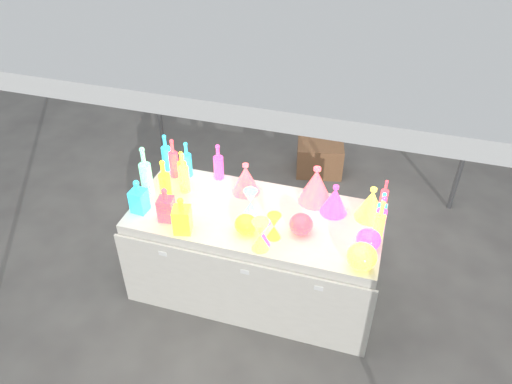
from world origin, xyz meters
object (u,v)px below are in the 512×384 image
(decanter_0, at_px, (182,215))
(globe_0, at_px, (246,225))
(display_table, at_px, (256,253))
(cardboard_box_closed, at_px, (320,158))
(bottle_0, at_px, (182,166))
(lampshade_0, at_px, (246,178))

(decanter_0, bearing_deg, globe_0, 1.13)
(display_table, bearing_deg, cardboard_box_closed, 84.34)
(display_table, xyz_separation_m, cardboard_box_closed, (0.17, 1.75, -0.20))
(bottle_0, relative_size, lampshade_0, 1.09)
(decanter_0, bearing_deg, bottle_0, 99.78)
(bottle_0, xyz_separation_m, globe_0, (0.65, -0.43, -0.07))
(decanter_0, distance_m, globe_0, 0.44)
(globe_0, bearing_deg, lampshade_0, 107.69)
(cardboard_box_closed, distance_m, globe_0, 2.05)
(decanter_0, xyz_separation_m, lampshade_0, (0.28, 0.55, -0.02))
(lampshade_0, bearing_deg, cardboard_box_closed, 88.12)
(globe_0, bearing_deg, cardboard_box_closed, 84.57)
(decanter_0, bearing_deg, cardboard_box_closed, 60.12)
(cardboard_box_closed, bearing_deg, display_table, -107.78)
(decanter_0, distance_m, lampshade_0, 0.62)
(lampshade_0, bearing_deg, display_table, -48.12)
(display_table, bearing_deg, globe_0, -93.34)
(display_table, xyz_separation_m, lampshade_0, (-0.15, 0.25, 0.50))
(bottle_0, height_order, decanter_0, decanter_0)
(globe_0, height_order, lampshade_0, lampshade_0)
(bottle_0, xyz_separation_m, lampshade_0, (0.51, 0.01, -0.01))
(cardboard_box_closed, xyz_separation_m, lampshade_0, (-0.33, -1.50, 0.70))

